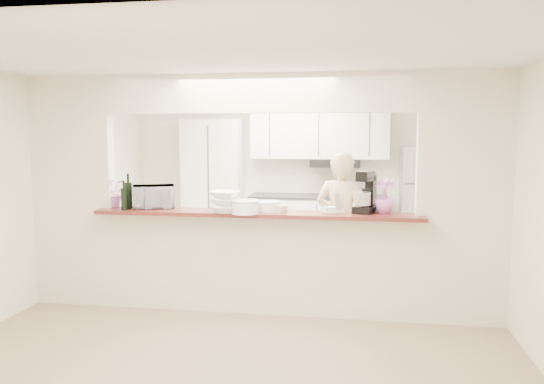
% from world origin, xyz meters
% --- Properties ---
extents(floor, '(6.00, 6.00, 0.00)m').
position_xyz_m(floor, '(0.00, 0.00, 0.00)').
color(floor, tan).
rests_on(floor, ground).
extents(tile_overlay, '(5.00, 2.90, 0.01)m').
position_xyz_m(tile_overlay, '(0.00, 1.55, 0.01)').
color(tile_overlay, beige).
rests_on(tile_overlay, floor).
extents(partition, '(5.00, 0.15, 2.50)m').
position_xyz_m(partition, '(0.00, 0.00, 1.48)').
color(partition, silver).
rests_on(partition, floor).
extents(bar_counter, '(3.40, 0.38, 1.09)m').
position_xyz_m(bar_counter, '(0.00, -0.00, 0.58)').
color(bar_counter, silver).
rests_on(bar_counter, floor).
extents(kitchen_cabinets, '(3.15, 0.62, 2.25)m').
position_xyz_m(kitchen_cabinets, '(-0.19, 2.72, 0.97)').
color(kitchen_cabinets, white).
rests_on(kitchen_cabinets, floor).
extents(refrigerator, '(0.75, 0.70, 1.70)m').
position_xyz_m(refrigerator, '(2.05, 2.65, 0.85)').
color(refrigerator, '#ABABB0').
rests_on(refrigerator, floor).
extents(flower_left, '(0.33, 0.31, 0.31)m').
position_xyz_m(flower_left, '(-1.60, 0.05, 1.24)').
color(flower_left, '#C5689E').
rests_on(flower_left, bar_counter).
extents(wine_bottle_a, '(0.08, 0.08, 0.38)m').
position_xyz_m(wine_bottle_a, '(-1.40, -0.04, 1.24)').
color(wine_bottle_a, black).
rests_on(wine_bottle_a, bar_counter).
extents(wine_bottle_b, '(0.06, 0.06, 0.31)m').
position_xyz_m(wine_bottle_b, '(-1.40, -0.15, 1.21)').
color(wine_bottle_b, black).
rests_on(wine_bottle_b, bar_counter).
extents(toaster_oven, '(0.52, 0.44, 0.24)m').
position_xyz_m(toaster_oven, '(-1.15, 0.05, 1.21)').
color(toaster_oven, '#B2B2B7').
rests_on(toaster_oven, bar_counter).
extents(serving_bowls, '(0.34, 0.34, 0.22)m').
position_xyz_m(serving_bowls, '(-0.30, -0.17, 1.20)').
color(serving_bowls, white).
rests_on(serving_bowls, bar_counter).
extents(plate_stack_a, '(0.30, 0.30, 0.14)m').
position_xyz_m(plate_stack_a, '(-0.09, -0.19, 1.16)').
color(plate_stack_a, white).
rests_on(plate_stack_a, bar_counter).
extents(plate_stack_b, '(0.29, 0.29, 0.10)m').
position_xyz_m(plate_stack_b, '(0.10, 0.03, 1.14)').
color(plate_stack_b, white).
rests_on(plate_stack_b, bar_counter).
extents(red_bowl, '(0.14, 0.14, 0.07)m').
position_xyz_m(red_bowl, '(-0.15, 0.08, 1.12)').
color(red_bowl, maroon).
rests_on(red_bowl, bar_counter).
extents(tan_bowl, '(0.15, 0.15, 0.07)m').
position_xyz_m(tan_bowl, '(0.25, -0.03, 1.12)').
color(tan_bowl, tan).
rests_on(tan_bowl, bar_counter).
extents(utensil_caddy, '(0.26, 0.21, 0.21)m').
position_xyz_m(utensil_caddy, '(0.80, -0.05, 1.18)').
color(utensil_caddy, silver).
rests_on(utensil_caddy, bar_counter).
extents(stand_mixer, '(0.27, 0.33, 0.43)m').
position_xyz_m(stand_mixer, '(1.12, 0.06, 1.28)').
color(stand_mixer, black).
rests_on(stand_mixer, bar_counter).
extents(flower_right, '(0.22, 0.22, 0.36)m').
position_xyz_m(flower_right, '(1.30, 0.05, 1.27)').
color(flower_right, '#BF67BE').
rests_on(flower_right, bar_counter).
extents(person, '(0.69, 0.54, 1.67)m').
position_xyz_m(person, '(0.85, 0.80, 0.84)').
color(person, tan).
rests_on(person, floor).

